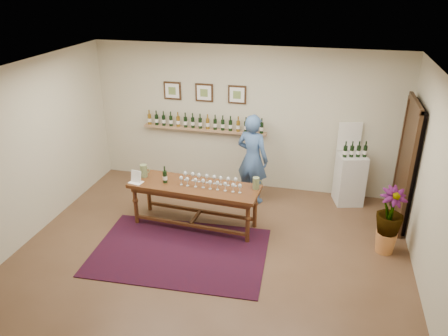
% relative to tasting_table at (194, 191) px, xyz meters
% --- Properties ---
extents(ground, '(6.00, 6.00, 0.00)m').
position_rel_tasting_table_xyz_m(ground, '(0.49, -0.72, -0.66)').
color(ground, brown).
rests_on(ground, ground).
extents(room_shell, '(6.00, 6.00, 6.00)m').
position_rel_tasting_table_xyz_m(room_shell, '(2.60, 1.13, 0.46)').
color(room_shell, beige).
rests_on(room_shell, ground).
extents(rug, '(2.75, 1.91, 0.01)m').
position_rel_tasting_table_xyz_m(rug, '(0.00, -0.83, -0.65)').
color(rug, '#4C0D18').
rests_on(rug, ground).
extents(tasting_table, '(2.22, 0.83, 0.77)m').
position_rel_tasting_table_xyz_m(tasting_table, '(0.00, 0.00, 0.00)').
color(tasting_table, '#412110').
rests_on(tasting_table, ground).
extents(table_glasses, '(1.19, 0.33, 0.16)m').
position_rel_tasting_table_xyz_m(table_glasses, '(0.23, 0.03, 0.20)').
color(table_glasses, silver).
rests_on(table_glasses, tasting_table).
extents(table_bottles, '(0.29, 0.17, 0.31)m').
position_rel_tasting_table_xyz_m(table_bottles, '(-0.50, 0.01, 0.27)').
color(table_bottles, black).
rests_on(table_bottles, tasting_table).
extents(pitcher_left, '(0.15, 0.15, 0.22)m').
position_rel_tasting_table_xyz_m(pitcher_left, '(-0.94, 0.10, 0.23)').
color(pitcher_left, '#6D7C4D').
rests_on(pitcher_left, tasting_table).
extents(pitcher_right, '(0.13, 0.13, 0.20)m').
position_rel_tasting_table_xyz_m(pitcher_right, '(1.02, 0.11, 0.21)').
color(pitcher_right, '#6D7C4D').
rests_on(pitcher_right, tasting_table).
extents(menu_card, '(0.25, 0.20, 0.20)m').
position_rel_tasting_table_xyz_m(menu_card, '(-0.98, -0.13, 0.22)').
color(menu_card, white).
rests_on(menu_card, tasting_table).
extents(display_pedestal, '(0.59, 0.59, 0.96)m').
position_rel_tasting_table_xyz_m(display_pedestal, '(2.56, 1.48, -0.18)').
color(display_pedestal, silver).
rests_on(display_pedestal, ground).
extents(pedestal_bottles, '(0.34, 0.17, 0.33)m').
position_rel_tasting_table_xyz_m(pedestal_bottles, '(2.59, 1.41, 0.47)').
color(pedestal_bottles, black).
rests_on(pedestal_bottles, display_pedestal).
extents(info_sign, '(0.42, 0.13, 0.59)m').
position_rel_tasting_table_xyz_m(info_sign, '(2.48, 1.65, 0.60)').
color(info_sign, white).
rests_on(info_sign, display_pedestal).
extents(potted_plant, '(0.65, 0.65, 0.94)m').
position_rel_tasting_table_xyz_m(potted_plant, '(3.11, -0.05, -0.11)').
color(potted_plant, '#CB7F43').
rests_on(potted_plant, ground).
extents(person, '(0.72, 0.59, 1.71)m').
position_rel_tasting_table_xyz_m(person, '(0.78, 1.12, 0.20)').
color(person, '#3E5E93').
rests_on(person, ground).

